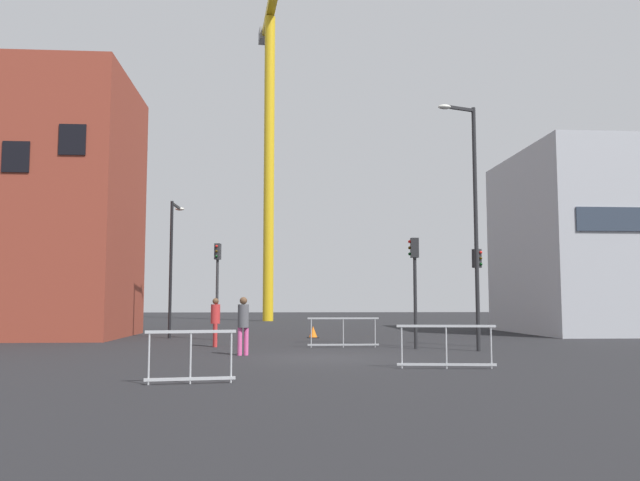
# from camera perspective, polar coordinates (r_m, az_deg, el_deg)

# --- Properties ---
(ground) EXTENTS (160.00, 160.00, 0.00)m
(ground) POSITION_cam_1_polar(r_m,az_deg,el_deg) (19.70, 0.66, -10.15)
(ground) COLOR black
(brick_building) EXTENTS (7.49, 8.15, 12.16)m
(brick_building) POSITION_cam_1_polar(r_m,az_deg,el_deg) (33.43, -22.53, 2.70)
(brick_building) COLOR brown
(brick_building) RESTS_ON ground
(office_block) EXTENTS (10.06, 10.09, 9.52)m
(office_block) POSITION_cam_1_polar(r_m,az_deg,el_deg) (38.24, 23.90, -0.20)
(office_block) COLOR #A8AAB2
(office_block) RESTS_ON ground
(construction_crane) EXTENTS (2.56, 17.18, 27.63)m
(construction_crane) POSITION_cam_1_polar(r_m,az_deg,el_deg) (57.98, -4.39, 10.88)
(construction_crane) COLOR gold
(construction_crane) RESTS_ON ground
(streetlamp_tall) EXTENTS (1.42, 0.61, 8.36)m
(streetlamp_tall) POSITION_cam_1_polar(r_m,az_deg,el_deg) (22.97, 13.08, 2.65)
(streetlamp_tall) COLOR #232326
(streetlamp_tall) RESTS_ON ground
(streetlamp_short) EXTENTS (0.44, 1.91, 6.27)m
(streetlamp_short) POSITION_cam_1_polar(r_m,az_deg,el_deg) (31.09, -12.70, -1.24)
(streetlamp_short) COLOR black
(streetlamp_short) RESTS_ON ground
(traffic_light_verge) EXTENTS (0.36, 0.37, 3.62)m
(traffic_light_verge) POSITION_cam_1_polar(r_m,az_deg,el_deg) (25.23, 13.52, -3.37)
(traffic_light_verge) COLOR #232326
(traffic_light_verge) RESTS_ON ground
(traffic_light_near) EXTENTS (0.30, 0.39, 4.18)m
(traffic_light_near) POSITION_cam_1_polar(r_m,az_deg,el_deg) (28.91, -8.91, -3.00)
(traffic_light_near) COLOR #2D2D30
(traffic_light_near) RESTS_ON ground
(traffic_light_far) EXTENTS (0.38, 0.26, 3.91)m
(traffic_light_far) POSITION_cam_1_polar(r_m,az_deg,el_deg) (23.47, 8.23, -2.89)
(traffic_light_far) COLOR #232326
(traffic_light_far) RESTS_ON ground
(pedestrian_walking) EXTENTS (0.34, 0.34, 1.78)m
(pedestrian_walking) POSITION_cam_1_polar(r_m,az_deg,el_deg) (24.58, -9.07, -6.69)
(pedestrian_walking) COLOR red
(pedestrian_walking) RESTS_ON ground
(pedestrian_waiting) EXTENTS (0.34, 0.34, 1.80)m
(pedestrian_waiting) POSITION_cam_1_polar(r_m,az_deg,el_deg) (20.63, -6.68, -6.97)
(pedestrian_waiting) COLOR #D14C8C
(pedestrian_waiting) RESTS_ON ground
(safety_barrier_right_run) EXTENTS (2.59, 0.07, 1.08)m
(safety_barrier_right_run) POSITION_cam_1_polar(r_m,az_deg,el_deg) (24.00, 2.03, -7.93)
(safety_barrier_right_run) COLOR #9EA0A5
(safety_barrier_right_run) RESTS_ON ground
(safety_barrier_rear) EXTENTS (2.45, 0.34, 1.08)m
(safety_barrier_rear) POSITION_cam_1_polar(r_m,az_deg,el_deg) (16.84, 10.91, -8.96)
(safety_barrier_rear) COLOR #B2B5BA
(safety_barrier_rear) RESTS_ON ground
(safety_barrier_front) EXTENTS (1.82, 0.31, 1.08)m
(safety_barrier_front) POSITION_cam_1_polar(r_m,az_deg,el_deg) (13.78, -11.17, -9.80)
(safety_barrier_front) COLOR #B2B5BA
(safety_barrier_front) RESTS_ON ground
(traffic_cone_by_barrier) EXTENTS (0.53, 0.53, 0.53)m
(traffic_cone_by_barrier) POSITION_cam_1_polar(r_m,az_deg,el_deg) (30.25, -0.60, -7.99)
(traffic_cone_by_barrier) COLOR black
(traffic_cone_by_barrier) RESTS_ON ground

